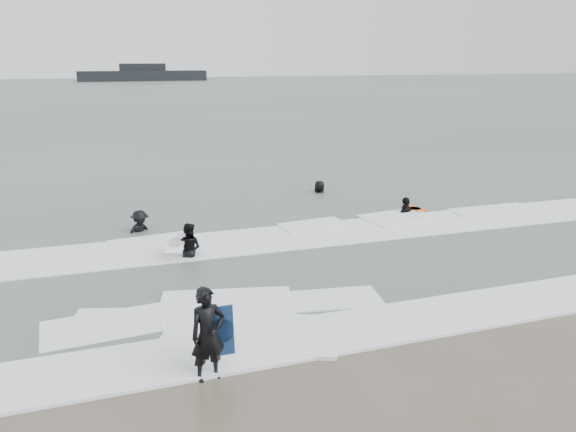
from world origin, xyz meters
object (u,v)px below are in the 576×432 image
object	(u,v)px
surfer_centre	(210,378)
vessel_horizon	(143,75)
surfer_right_far	(320,194)
surfer_wading	(189,258)
surfer_breaker	(141,233)
surfer_right_near	(406,214)

from	to	relation	value
surfer_centre	vessel_horizon	xyz separation A→B (m)	(8.12, 139.12, 1.56)
surfer_right_far	surfer_wading	bearing A→B (deg)	-1.67
surfer_right_far	vessel_horizon	world-z (taller)	vessel_horizon
surfer_breaker	surfer_right_near	xyz separation A→B (m)	(9.87, -0.62, 0.00)
vessel_horizon	surfer_right_far	bearing A→B (deg)	-90.39
surfer_wading	vessel_horizon	world-z (taller)	vessel_horizon
surfer_centre	surfer_right_far	bearing A→B (deg)	48.56
surfer_breaker	surfer_right_far	bearing A→B (deg)	-5.55
vessel_horizon	surfer_wading	bearing A→B (deg)	-93.26
surfer_centre	surfer_breaker	world-z (taller)	surfer_centre
surfer_breaker	vessel_horizon	world-z (taller)	vessel_horizon
vessel_horizon	surfer_breaker	bearing A→B (deg)	-93.88
surfer_centre	surfer_right_far	xyz separation A→B (m)	(7.27, 13.23, 0.00)
surfer_right_far	vessel_horizon	distance (m)	125.91
surfer_wading	vessel_horizon	distance (m)	132.61
surfer_centre	surfer_right_far	world-z (taller)	surfer_centre
surfer_right_near	surfer_right_far	bearing A→B (deg)	-94.27
surfer_centre	surfer_wading	xyz separation A→B (m)	(0.58, 6.73, 0.00)
surfer_centre	vessel_horizon	bearing A→B (deg)	74.00
vessel_horizon	surfer_centre	bearing A→B (deg)	-93.34
surfer_centre	surfer_right_far	size ratio (longest dim) A/B	1.07
surfer_centre	surfer_wading	size ratio (longest dim) A/B	1.13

